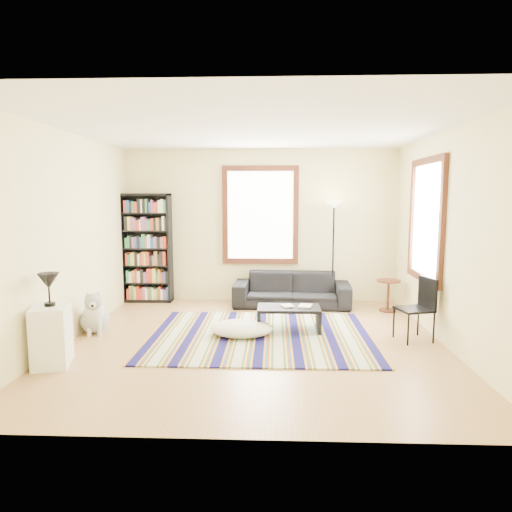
{
  "coord_description": "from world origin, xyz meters",
  "views": [
    {
      "loc": [
        0.26,
        -5.93,
        1.94
      ],
      "look_at": [
        0.0,
        0.5,
        1.1
      ],
      "focal_mm": 32.0,
      "sensor_mm": 36.0,
      "label": 1
    }
  ],
  "objects_px": {
    "sofa": "(292,290)",
    "coffee_table": "(289,319)",
    "bookshelf": "(147,248)",
    "floor_cushion": "(242,328)",
    "side_table": "(388,296)",
    "floor_lamp": "(333,254)",
    "white_cabinet": "(52,336)",
    "dog": "(94,312)",
    "folding_chair": "(414,309)"
  },
  "relations": [
    {
      "from": "sofa",
      "to": "coffee_table",
      "type": "bearing_deg",
      "value": -91.0
    },
    {
      "from": "bookshelf",
      "to": "floor_cushion",
      "type": "bearing_deg",
      "value": -47.62
    },
    {
      "from": "side_table",
      "to": "floor_lamp",
      "type": "bearing_deg",
      "value": 155.5
    },
    {
      "from": "floor_lamp",
      "to": "coffee_table",
      "type": "bearing_deg",
      "value": -116.8
    },
    {
      "from": "floor_cushion",
      "to": "floor_lamp",
      "type": "bearing_deg",
      "value": 51.88
    },
    {
      "from": "coffee_table",
      "to": "white_cabinet",
      "type": "relative_size",
      "value": 1.29
    },
    {
      "from": "white_cabinet",
      "to": "floor_lamp",
      "type": "bearing_deg",
      "value": 26.84
    },
    {
      "from": "bookshelf",
      "to": "floor_lamp",
      "type": "xyz_separation_m",
      "value": [
        3.39,
        -0.17,
        -0.07
      ]
    },
    {
      "from": "bookshelf",
      "to": "dog",
      "type": "height_order",
      "value": "bookshelf"
    },
    {
      "from": "sofa",
      "to": "floor_cushion",
      "type": "relative_size",
      "value": 2.34
    },
    {
      "from": "folding_chair",
      "to": "dog",
      "type": "xyz_separation_m",
      "value": [
        -4.46,
        0.19,
        -0.13
      ]
    },
    {
      "from": "bookshelf",
      "to": "coffee_table",
      "type": "bearing_deg",
      "value": -35.27
    },
    {
      "from": "folding_chair",
      "to": "white_cabinet",
      "type": "height_order",
      "value": "folding_chair"
    },
    {
      "from": "side_table",
      "to": "folding_chair",
      "type": "distance_m",
      "value": 1.6
    },
    {
      "from": "floor_lamp",
      "to": "white_cabinet",
      "type": "height_order",
      "value": "floor_lamp"
    },
    {
      "from": "coffee_table",
      "to": "white_cabinet",
      "type": "bearing_deg",
      "value": -152.36
    },
    {
      "from": "side_table",
      "to": "folding_chair",
      "type": "xyz_separation_m",
      "value": [
        -0.05,
        -1.59,
        0.16
      ]
    },
    {
      "from": "sofa",
      "to": "side_table",
      "type": "bearing_deg",
      "value": -8.11
    },
    {
      "from": "coffee_table",
      "to": "white_cabinet",
      "type": "distance_m",
      "value": 3.14
    },
    {
      "from": "coffee_table",
      "to": "floor_cushion",
      "type": "relative_size",
      "value": 1.03
    },
    {
      "from": "side_table",
      "to": "white_cabinet",
      "type": "relative_size",
      "value": 0.77
    },
    {
      "from": "side_table",
      "to": "dog",
      "type": "xyz_separation_m",
      "value": [
        -4.51,
        -1.4,
        0.03
      ]
    },
    {
      "from": "coffee_table",
      "to": "folding_chair",
      "type": "bearing_deg",
      "value": -12.05
    },
    {
      "from": "floor_lamp",
      "to": "dog",
      "type": "distance_m",
      "value": 4.09
    },
    {
      "from": "floor_cushion",
      "to": "folding_chair",
      "type": "xyz_separation_m",
      "value": [
        2.34,
        -0.09,
        0.32
      ]
    },
    {
      "from": "coffee_table",
      "to": "side_table",
      "type": "bearing_deg",
      "value": 35.58
    },
    {
      "from": "sofa",
      "to": "floor_lamp",
      "type": "distance_m",
      "value": 0.97
    },
    {
      "from": "sofa",
      "to": "floor_lamp",
      "type": "xyz_separation_m",
      "value": [
        0.73,
        0.1,
        0.63
      ]
    },
    {
      "from": "floor_lamp",
      "to": "white_cabinet",
      "type": "distance_m",
      "value": 4.79
    },
    {
      "from": "floor_cushion",
      "to": "white_cabinet",
      "type": "relative_size",
      "value": 1.25
    },
    {
      "from": "side_table",
      "to": "dog",
      "type": "bearing_deg",
      "value": -162.71
    },
    {
      "from": "sofa",
      "to": "white_cabinet",
      "type": "xyz_separation_m",
      "value": [
        -2.87,
        -3.0,
        0.05
      ]
    },
    {
      "from": "dog",
      "to": "white_cabinet",
      "type": "bearing_deg",
      "value": -108.25
    },
    {
      "from": "floor_cushion",
      "to": "side_table",
      "type": "bearing_deg",
      "value": 32.07
    },
    {
      "from": "sofa",
      "to": "folding_chair",
      "type": "distance_m",
      "value": 2.47
    },
    {
      "from": "floor_cushion",
      "to": "dog",
      "type": "height_order",
      "value": "dog"
    },
    {
      "from": "sofa",
      "to": "dog",
      "type": "height_order",
      "value": "dog"
    },
    {
      "from": "sofa",
      "to": "folding_chair",
      "type": "height_order",
      "value": "folding_chair"
    },
    {
      "from": "floor_lamp",
      "to": "white_cabinet",
      "type": "xyz_separation_m",
      "value": [
        -3.6,
        -3.1,
        -0.58
      ]
    },
    {
      "from": "sofa",
      "to": "bookshelf",
      "type": "relative_size",
      "value": 1.02
    },
    {
      "from": "side_table",
      "to": "white_cabinet",
      "type": "xyz_separation_m",
      "value": [
        -4.5,
        -2.69,
        0.08
      ]
    },
    {
      "from": "floor_lamp",
      "to": "folding_chair",
      "type": "xyz_separation_m",
      "value": [
        0.85,
        -2.0,
        -0.5
      ]
    },
    {
      "from": "bookshelf",
      "to": "floor_cushion",
      "type": "distance_m",
      "value": 2.95
    },
    {
      "from": "sofa",
      "to": "floor_cushion",
      "type": "bearing_deg",
      "value": -110.32
    },
    {
      "from": "sofa",
      "to": "side_table",
      "type": "height_order",
      "value": "sofa"
    },
    {
      "from": "side_table",
      "to": "dog",
      "type": "distance_m",
      "value": 4.73
    },
    {
      "from": "floor_cushion",
      "to": "white_cabinet",
      "type": "bearing_deg",
      "value": -150.59
    },
    {
      "from": "floor_cushion",
      "to": "folding_chair",
      "type": "bearing_deg",
      "value": -2.26
    },
    {
      "from": "white_cabinet",
      "to": "bookshelf",
      "type": "bearing_deg",
      "value": 72.46
    },
    {
      "from": "coffee_table",
      "to": "folding_chair",
      "type": "relative_size",
      "value": 1.05
    }
  ]
}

